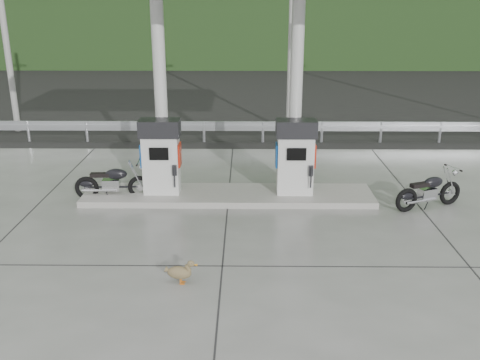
{
  "coord_description": "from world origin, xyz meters",
  "views": [
    {
      "loc": [
        0.41,
        -9.7,
        4.64
      ],
      "look_at": [
        0.3,
        1.0,
        1.0
      ],
      "focal_mm": 40.0,
      "sensor_mm": 36.0,
      "label": 1
    }
  ],
  "objects_px": {
    "gas_pump_left": "(161,157)",
    "duck": "(179,273)",
    "motorcycle_right": "(429,191)",
    "gas_pump_right": "(295,157)",
    "motorcycle_left": "(113,183)"
  },
  "relations": [
    {
      "from": "gas_pump_left",
      "to": "duck",
      "type": "relative_size",
      "value": 3.46
    },
    {
      "from": "gas_pump_left",
      "to": "motorcycle_right",
      "type": "xyz_separation_m",
      "value": [
        6.26,
        -0.58,
        -0.65
      ]
    },
    {
      "from": "gas_pump_left",
      "to": "gas_pump_right",
      "type": "distance_m",
      "value": 3.2
    },
    {
      "from": "gas_pump_right",
      "to": "duck",
      "type": "relative_size",
      "value": 3.46
    },
    {
      "from": "gas_pump_left",
      "to": "duck",
      "type": "xyz_separation_m",
      "value": [
        0.89,
        -4.1,
        -0.86
      ]
    },
    {
      "from": "motorcycle_right",
      "to": "duck",
      "type": "bearing_deg",
      "value": -169.12
    },
    {
      "from": "motorcycle_right",
      "to": "duck",
      "type": "relative_size",
      "value": 3.27
    },
    {
      "from": "gas_pump_left",
      "to": "motorcycle_right",
      "type": "relative_size",
      "value": 1.06
    },
    {
      "from": "motorcycle_right",
      "to": "duck",
      "type": "height_order",
      "value": "motorcycle_right"
    },
    {
      "from": "gas_pump_right",
      "to": "motorcycle_right",
      "type": "bearing_deg",
      "value": -10.74
    },
    {
      "from": "gas_pump_right",
      "to": "motorcycle_left",
      "type": "bearing_deg",
      "value": -179.28
    },
    {
      "from": "motorcycle_left",
      "to": "gas_pump_left",
      "type": "bearing_deg",
      "value": 0.0
    },
    {
      "from": "gas_pump_left",
      "to": "gas_pump_right",
      "type": "relative_size",
      "value": 1.0
    },
    {
      "from": "gas_pump_left",
      "to": "gas_pump_right",
      "type": "height_order",
      "value": "same"
    },
    {
      "from": "motorcycle_left",
      "to": "duck",
      "type": "height_order",
      "value": "motorcycle_left"
    }
  ]
}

